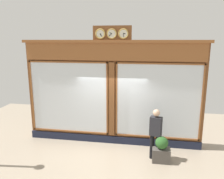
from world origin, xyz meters
TOP-DOWN VIEW (x-y plane):
  - shop_facade at (0.00, -0.13)m, footprint 6.56×0.42m
  - pedestrian at (-1.56, 0.91)m, footprint 0.41×0.32m
  - planter_box at (-1.76, 1.06)m, footprint 0.56×0.36m
  - planter_shrub at (-1.76, 1.06)m, footprint 0.40×0.40m

SIDE VIEW (x-z plane):
  - planter_box at x=-1.76m, z-range 0.00..0.45m
  - planter_shrub at x=-1.76m, z-range 0.45..0.85m
  - pedestrian at x=-1.56m, z-range 0.09..1.78m
  - shop_facade at x=0.00m, z-range -0.22..4.06m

